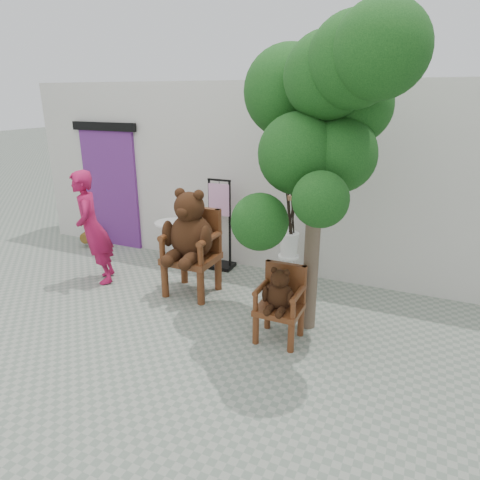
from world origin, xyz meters
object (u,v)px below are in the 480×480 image
Objects in this scene: tree at (322,109)px; chair_big at (191,236)px; person at (92,228)px; cafe_table at (173,237)px; chair_small at (280,297)px; display_stand at (220,235)px; stool_bucket at (289,244)px.

chair_big is at bearing 170.36° from tree.
person reaches higher than cafe_table.
chair_small is 0.26× the size of tree.
chair_small is at bearing -48.00° from display_stand.
display_stand is 3.13m from tree.
cafe_table is at bearing 134.24° from chair_big.
chair_small is 1.63m from stool_bucket.
person reaches higher than chair_big.
display_stand is at bearing 144.96° from tree.
person is (-3.15, 0.41, 0.32)m from chair_small.
cafe_table is at bearing 177.71° from stool_bucket.
chair_big is at bearing -88.48° from display_stand.
person is 1.20× the size of stool_bucket.
cafe_table is (-0.97, 0.99, -0.44)m from chair_big.
chair_big reaches higher than cafe_table.
cafe_table is 2.16m from stool_bucket.
cafe_table is (0.60, 1.26, -0.43)m from person.
person is 1.46m from cafe_table.
chair_small is at bearing -22.89° from chair_big.
chair_small is 2.38m from display_stand.
display_stand is 0.42× the size of tree.
person is (-1.57, -0.26, -0.01)m from chair_big.
display_stand is at bearing 173.93° from stool_bucket.
chair_big is 1.03× the size of display_stand.
chair_small is 1.31× the size of cafe_table.
chair_big reaches higher than chair_small.
chair_small is 3.05m from cafe_table.
chair_big reaches higher than stool_bucket.
tree is (0.69, -1.22, 2.00)m from stool_bucket.
cafe_table is 0.48× the size of stool_bucket.
stool_bucket is at bearing 119.42° from tree.
cafe_table is 3.82m from tree.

